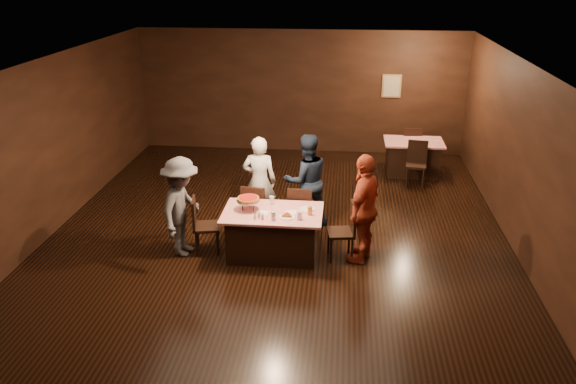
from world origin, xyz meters
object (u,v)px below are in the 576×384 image
object	(u,v)px
main_table	(273,233)
diner_grey_knit	(182,207)
diner_red_shirt	(364,208)
diner_navy_hoodie	(306,180)
chair_back_far	(410,146)
plate_empty	(307,209)
chair_back_near	(416,164)
chair_end_right	(341,231)
chair_end_left	(207,225)
glass_amber	(310,211)
chair_far_left	(256,208)
glass_back	(272,200)
diner_white_jacket	(259,181)
pizza_stand	(248,199)
glass_front_left	(273,216)
glass_front_right	(299,216)
back_table	(413,158)

from	to	relation	value
main_table	diner_grey_knit	distance (m)	1.53
main_table	diner_red_shirt	distance (m)	1.54
diner_red_shirt	diner_navy_hoodie	bearing A→B (deg)	-119.05
chair_back_far	plate_empty	size ratio (longest dim) A/B	3.80
chair_back_near	diner_grey_knit	size ratio (longest dim) A/B	0.57
chair_end_right	chair_back_far	size ratio (longest dim) A/B	1.00
chair_end_right	chair_back_near	xyz separation A→B (m)	(1.56, 3.39, 0.00)
chair_back_far	diner_navy_hoodie	distance (m)	4.13
chair_end_left	glass_amber	world-z (taller)	chair_end_left
glass_amber	chair_far_left	bearing A→B (deg)	141.34
glass_back	chair_back_near	bearing A→B (deg)	48.72
chair_back_near	diner_navy_hoodie	size ratio (longest dim) A/B	0.55
main_table	plate_empty	bearing A→B (deg)	15.26
diner_white_jacket	plate_empty	xyz separation A→B (m)	(0.94, -1.00, -0.06)
diner_red_shirt	pizza_stand	bearing A→B (deg)	-70.14
glass_amber	glass_back	world-z (taller)	same
glass_front_left	pizza_stand	bearing A→B (deg)	142.13
glass_front_left	glass_back	distance (m)	0.61
chair_end_left	diner_grey_knit	xyz separation A→B (m)	(-0.36, -0.10, 0.36)
glass_front_left	chair_far_left	bearing A→B (deg)	113.20
glass_amber	chair_end_left	bearing A→B (deg)	178.32
chair_far_left	chair_end_left	size ratio (longest dim) A/B	1.00
chair_far_left	chair_end_right	distance (m)	1.68
chair_back_near	glass_front_left	distance (m)	4.53
glass_front_right	diner_white_jacket	bearing A→B (deg)	120.74
diner_grey_knit	diner_red_shirt	world-z (taller)	diner_red_shirt
chair_back_near	glass_front_right	world-z (taller)	chair_back_near
chair_far_left	glass_back	world-z (taller)	chair_far_left
main_table	glass_front_right	size ratio (longest dim) A/B	11.43
chair_end_left	pizza_stand	distance (m)	0.85
chair_back_near	glass_front_right	distance (m)	4.27
glass_front_left	back_table	bearing A→B (deg)	59.24
glass_back	glass_amber	bearing A→B (deg)	-28.30
diner_white_jacket	glass_front_right	size ratio (longest dim) A/B	11.91
back_table	pizza_stand	xyz separation A→B (m)	(-3.06, -4.04, 0.57)
pizza_stand	glass_front_right	size ratio (longest dim) A/B	2.71
pizza_stand	plate_empty	bearing A→B (deg)	6.01
chair_far_left	chair_end_left	world-z (taller)	same
diner_navy_hoodie	glass_front_left	distance (m)	1.57
chair_back_far	diner_white_jacket	size ratio (longest dim) A/B	0.57
diner_grey_knit	glass_front_right	distance (m)	1.92
chair_back_far	diner_navy_hoodie	size ratio (longest dim) A/B	0.55
back_table	glass_front_right	size ratio (longest dim) A/B	9.29
diner_white_jacket	diner_navy_hoodie	size ratio (longest dim) A/B	0.97
diner_grey_knit	glass_amber	xyz separation A→B (m)	(2.06, 0.05, 0.01)
glass_front_left	glass_amber	world-z (taller)	same
pizza_stand	diner_grey_knit	bearing A→B (deg)	-172.16
glass_amber	main_table	bearing A→B (deg)	175.24
chair_far_left	diner_navy_hoodie	size ratio (longest dim) A/B	0.55
diner_white_jacket	glass_front_right	bearing A→B (deg)	121.58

